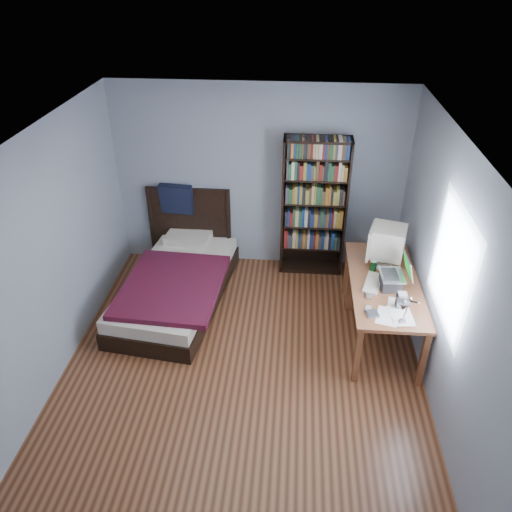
# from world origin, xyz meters

# --- Properties ---
(room) EXTENTS (4.20, 4.24, 2.50)m
(room) POSITION_xyz_m (0.03, -0.00, 1.25)
(room) COLOR #4B2616
(room) RESTS_ON ground
(desk) EXTENTS (0.75, 1.67, 0.73)m
(desk) POSITION_xyz_m (1.51, 1.09, 0.42)
(desk) COLOR brown
(desk) RESTS_ON floor
(crt_monitor) EXTENTS (0.48, 0.45, 0.45)m
(crt_monitor) POSITION_xyz_m (1.54, 1.04, 0.99)
(crt_monitor) COLOR beige
(crt_monitor) RESTS_ON desk
(laptop) EXTENTS (0.33, 0.33, 0.39)m
(laptop) POSITION_xyz_m (1.56, 0.52, 0.84)
(laptop) COLOR #2D2D30
(laptop) RESTS_ON desk
(desk_lamp) EXTENTS (0.21, 0.46, 0.54)m
(desk_lamp) POSITION_xyz_m (1.47, -0.40, 1.17)
(desk_lamp) COLOR #99999E
(desk_lamp) RESTS_ON desk
(keyboard) EXTENTS (0.27, 0.44, 0.04)m
(keyboard) POSITION_xyz_m (1.36, 0.55, 0.74)
(keyboard) COLOR beige
(keyboard) RESTS_ON desk
(speaker) EXTENTS (0.09, 0.09, 0.17)m
(speaker) POSITION_xyz_m (1.60, 0.17, 0.82)
(speaker) COLOR gray
(speaker) RESTS_ON desk
(soda_can) EXTENTS (0.07, 0.07, 0.13)m
(soda_can) POSITION_xyz_m (1.39, 0.83, 0.79)
(soda_can) COLOR #073514
(soda_can) RESTS_ON desk
(mouse) EXTENTS (0.06, 0.10, 0.03)m
(mouse) POSITION_xyz_m (1.47, 0.87, 0.75)
(mouse) COLOR silver
(mouse) RESTS_ON desk
(phone_silver) EXTENTS (0.06, 0.11, 0.02)m
(phone_silver) POSITION_xyz_m (1.29, 0.33, 0.74)
(phone_silver) COLOR #B7B7BC
(phone_silver) RESTS_ON desk
(phone_grey) EXTENTS (0.08, 0.11, 0.02)m
(phone_grey) POSITION_xyz_m (1.27, 0.10, 0.74)
(phone_grey) COLOR gray
(phone_grey) RESTS_ON desk
(external_drive) EXTENTS (0.13, 0.13, 0.02)m
(external_drive) POSITION_xyz_m (1.30, 0.02, 0.74)
(external_drive) COLOR gray
(external_drive) RESTS_ON desk
(bookshelf) EXTENTS (0.85, 0.30, 1.88)m
(bookshelf) POSITION_xyz_m (0.73, 1.94, 0.95)
(bookshelf) COLOR black
(bookshelf) RESTS_ON floor
(bed) EXTENTS (1.35, 2.29, 1.16)m
(bed) POSITION_xyz_m (-0.96, 1.12, 0.25)
(bed) COLOR black
(bed) RESTS_ON floor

